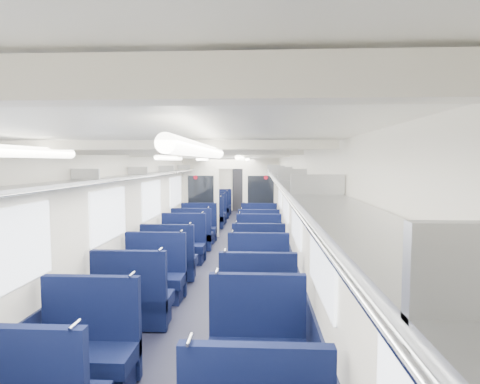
{
  "coord_description": "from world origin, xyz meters",
  "views": [
    {
      "loc": [
        0.85,
        -8.53,
        2.2
      ],
      "look_at": [
        0.25,
        3.31,
        1.28
      ],
      "focal_mm": 29.24,
      "sensor_mm": 36.0,
      "label": 1
    }
  ],
  "objects_px": {
    "seat_18": "(198,230)",
    "seat_23": "(259,214)",
    "bulkhead": "(231,195)",
    "seat_11": "(258,280)",
    "seat_10": "(154,279)",
    "seat_14": "(183,247)",
    "seat_20": "(209,218)",
    "seat_24": "(217,210)",
    "seat_9": "(258,305)",
    "seat_27": "(259,207)",
    "seat_8": "(133,302)",
    "seat_12": "(169,262)",
    "seat_21": "(259,219)",
    "seat_16": "(192,237)",
    "seat_26": "(219,207)",
    "seat_17": "(259,239)",
    "seat_25": "(259,210)",
    "seat_19": "(259,230)",
    "seat_6": "(87,353)",
    "seat_7": "(257,350)",
    "seat_13": "(258,261)",
    "seat_22": "(212,214)",
    "seat_15": "(259,248)",
    "end_door": "(241,189)"
  },
  "relations": [
    {
      "from": "seat_8",
      "to": "seat_17",
      "type": "distance_m",
      "value": 4.71
    },
    {
      "from": "seat_11",
      "to": "seat_21",
      "type": "relative_size",
      "value": 1.0
    },
    {
      "from": "seat_9",
      "to": "seat_27",
      "type": "xyz_separation_m",
      "value": [
        0.0,
        11.09,
        0.0
      ]
    },
    {
      "from": "seat_13",
      "to": "seat_14",
      "type": "distance_m",
      "value": 1.99
    },
    {
      "from": "seat_13",
      "to": "seat_26",
      "type": "distance_m",
      "value": 8.9
    },
    {
      "from": "seat_16",
      "to": "seat_26",
      "type": "xyz_separation_m",
      "value": [
        0.0,
        6.47,
        0.0
      ]
    },
    {
      "from": "seat_25",
      "to": "seat_11",
      "type": "bearing_deg",
      "value": -90.0
    },
    {
      "from": "bulkhead",
      "to": "seat_18",
      "type": "height_order",
      "value": "bulkhead"
    },
    {
      "from": "seat_21",
      "to": "seat_18",
      "type": "bearing_deg",
      "value": -127.89
    },
    {
      "from": "seat_20",
      "to": "seat_24",
      "type": "distance_m",
      "value": 2.33
    },
    {
      "from": "bulkhead",
      "to": "seat_19",
      "type": "relative_size",
      "value": 2.54
    },
    {
      "from": "seat_25",
      "to": "seat_23",
      "type": "bearing_deg",
      "value": -90.0
    },
    {
      "from": "seat_8",
      "to": "seat_12",
      "type": "relative_size",
      "value": 1.0
    },
    {
      "from": "end_door",
      "to": "seat_16",
      "type": "bearing_deg",
      "value": -95.97
    },
    {
      "from": "seat_8",
      "to": "seat_24",
      "type": "height_order",
      "value": "same"
    },
    {
      "from": "seat_18",
      "to": "seat_21",
      "type": "height_order",
      "value": "same"
    },
    {
      "from": "seat_16",
      "to": "seat_18",
      "type": "bearing_deg",
      "value": 90.0
    },
    {
      "from": "seat_14",
      "to": "seat_17",
      "type": "distance_m",
      "value": 1.95
    },
    {
      "from": "seat_6",
      "to": "seat_19",
      "type": "bearing_deg",
      "value": 76.58
    },
    {
      "from": "seat_10",
      "to": "seat_15",
      "type": "xyz_separation_m",
      "value": [
        1.66,
        2.3,
        0.0
      ]
    },
    {
      "from": "seat_11",
      "to": "seat_15",
      "type": "height_order",
      "value": "same"
    },
    {
      "from": "seat_9",
      "to": "seat_18",
      "type": "height_order",
      "value": "same"
    },
    {
      "from": "seat_17",
      "to": "seat_26",
      "type": "xyz_separation_m",
      "value": [
        -1.66,
        6.62,
        0.0
      ]
    },
    {
      "from": "seat_21",
      "to": "seat_20",
      "type": "bearing_deg",
      "value": 177.26
    },
    {
      "from": "seat_10",
      "to": "seat_11",
      "type": "relative_size",
      "value": 1.0
    },
    {
      "from": "seat_6",
      "to": "seat_10",
      "type": "bearing_deg",
      "value": 90.0
    },
    {
      "from": "seat_18",
      "to": "seat_19",
      "type": "distance_m",
      "value": 1.66
    },
    {
      "from": "seat_7",
      "to": "seat_18",
      "type": "xyz_separation_m",
      "value": [
        -1.66,
        6.77,
        0.0
      ]
    },
    {
      "from": "seat_18",
      "to": "seat_20",
      "type": "distance_m",
      "value": 2.21
    },
    {
      "from": "end_door",
      "to": "seat_13",
      "type": "bearing_deg",
      "value": -85.35
    },
    {
      "from": "seat_17",
      "to": "seat_25",
      "type": "height_order",
      "value": "same"
    },
    {
      "from": "seat_18",
      "to": "seat_23",
      "type": "xyz_separation_m",
      "value": [
        1.66,
        3.31,
        0.0
      ]
    },
    {
      "from": "bulkhead",
      "to": "seat_23",
      "type": "xyz_separation_m",
      "value": [
        0.83,
        2.47,
        -0.89
      ]
    },
    {
      "from": "seat_14",
      "to": "end_door",
      "type": "bearing_deg",
      "value": 84.8
    },
    {
      "from": "seat_6",
      "to": "seat_22",
      "type": "distance_m",
      "value": 10.1
    },
    {
      "from": "seat_6",
      "to": "seat_9",
      "type": "xyz_separation_m",
      "value": [
        1.66,
        1.36,
        0.0
      ]
    },
    {
      "from": "seat_11",
      "to": "seat_25",
      "type": "distance_m",
      "value": 8.96
    },
    {
      "from": "seat_8",
      "to": "seat_9",
      "type": "xyz_separation_m",
      "value": [
        1.66,
        -0.02,
        0.0
      ]
    },
    {
      "from": "bulkhead",
      "to": "seat_11",
      "type": "height_order",
      "value": "bulkhead"
    },
    {
      "from": "seat_21",
      "to": "seat_24",
      "type": "bearing_deg",
      "value": 124.51
    },
    {
      "from": "seat_13",
      "to": "seat_23",
      "type": "relative_size",
      "value": 1.0
    },
    {
      "from": "seat_18",
      "to": "seat_24",
      "type": "bearing_deg",
      "value": 90.0
    },
    {
      "from": "seat_12",
      "to": "seat_19",
      "type": "height_order",
      "value": "same"
    },
    {
      "from": "seat_8",
      "to": "seat_11",
      "type": "distance_m",
      "value": 1.97
    },
    {
      "from": "end_door",
      "to": "seat_22",
      "type": "relative_size",
      "value": 1.82
    },
    {
      "from": "seat_11",
      "to": "seat_20",
      "type": "distance_m",
      "value": 6.89
    },
    {
      "from": "seat_10",
      "to": "seat_16",
      "type": "xyz_separation_m",
      "value": [
        0.0,
        3.52,
        0.0
      ]
    },
    {
      "from": "seat_21",
      "to": "seat_23",
      "type": "xyz_separation_m",
      "value": [
        0.0,
        1.17,
        0.0
      ]
    },
    {
      "from": "seat_24",
      "to": "seat_26",
      "type": "distance_m",
      "value": 0.95
    },
    {
      "from": "seat_10",
      "to": "seat_14",
      "type": "bearing_deg",
      "value": 90.0
    }
  ]
}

